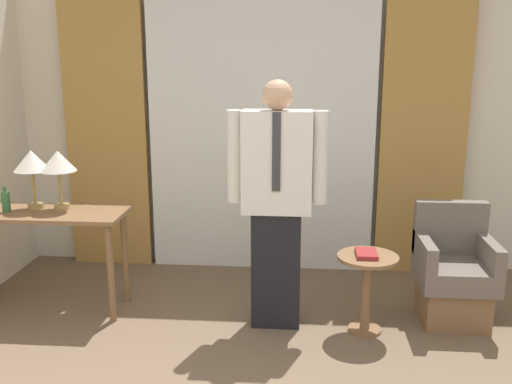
% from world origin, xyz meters
% --- Properties ---
extents(wall_back, '(10.00, 0.06, 2.70)m').
position_xyz_m(wall_back, '(0.00, 3.19, 1.35)').
color(wall_back, silver).
rests_on(wall_back, ground_plane).
extents(curtain_sheer_center, '(2.00, 0.06, 2.58)m').
position_xyz_m(curtain_sheer_center, '(0.00, 3.06, 1.29)').
color(curtain_sheer_center, white).
rests_on(curtain_sheer_center, ground_plane).
extents(curtain_drape_left, '(0.74, 0.06, 2.58)m').
position_xyz_m(curtain_drape_left, '(-1.41, 3.06, 1.29)').
color(curtain_drape_left, '#B28442').
rests_on(curtain_drape_left, ground_plane).
extents(curtain_drape_right, '(0.74, 0.06, 2.58)m').
position_xyz_m(curtain_drape_right, '(1.41, 3.06, 1.29)').
color(curtain_drape_right, '#B28442').
rests_on(curtain_drape_right, ground_plane).
extents(desk, '(1.21, 0.47, 0.78)m').
position_xyz_m(desk, '(-1.56, 2.02, 0.65)').
color(desk, brown).
rests_on(desk, ground_plane).
extents(table_lamp_left, '(0.27, 0.27, 0.45)m').
position_xyz_m(table_lamp_left, '(-1.66, 2.11, 1.14)').
color(table_lamp_left, '#9E7F47').
rests_on(table_lamp_left, desk).
extents(table_lamp_right, '(0.27, 0.27, 0.45)m').
position_xyz_m(table_lamp_right, '(-1.46, 2.11, 1.14)').
color(table_lamp_right, '#9E7F47').
rests_on(table_lamp_right, desk).
extents(bottle_near_edge, '(0.06, 0.06, 0.20)m').
position_xyz_m(bottle_near_edge, '(-1.84, 2.00, 0.86)').
color(bottle_near_edge, '#336638').
rests_on(bottle_near_edge, desk).
extents(person, '(0.70, 0.23, 1.77)m').
position_xyz_m(person, '(0.19, 1.90, 0.96)').
color(person, black).
rests_on(person, ground_plane).
extents(armchair, '(0.53, 0.54, 0.86)m').
position_xyz_m(armchair, '(1.49, 2.08, 0.34)').
color(armchair, brown).
rests_on(armchair, ground_plane).
extents(side_table, '(0.43, 0.43, 0.57)m').
position_xyz_m(side_table, '(0.83, 1.83, 0.39)').
color(side_table, brown).
rests_on(side_table, ground_plane).
extents(book, '(0.14, 0.21, 0.03)m').
position_xyz_m(book, '(0.82, 1.83, 0.58)').
color(book, maroon).
rests_on(book, side_table).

